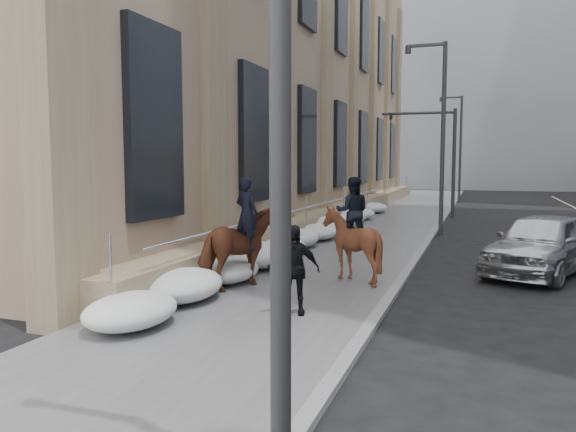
% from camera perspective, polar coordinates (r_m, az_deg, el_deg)
% --- Properties ---
extents(ground, '(140.00, 140.00, 0.00)m').
position_cam_1_polar(ground, '(11.72, -4.20, -9.72)').
color(ground, black).
rests_on(ground, ground).
extents(sidewalk, '(5.00, 80.00, 0.12)m').
position_cam_1_polar(sidewalk, '(21.09, 6.59, -2.75)').
color(sidewalk, '#515153').
rests_on(sidewalk, ground).
extents(curb, '(0.24, 80.00, 0.12)m').
position_cam_1_polar(curb, '(20.69, 13.70, -3.03)').
color(curb, slate).
rests_on(curb, ground).
extents(limestone_building, '(6.10, 44.00, 18.00)m').
position_cam_1_polar(limestone_building, '(32.40, 1.28, 15.86)').
color(limestone_building, '#967D62').
rests_on(limestone_building, ground).
extents(bg_building_mid, '(30.00, 12.00, 28.00)m').
position_cam_1_polar(bg_building_mid, '(71.23, 19.01, 14.03)').
color(bg_building_mid, slate).
rests_on(bg_building_mid, ground).
extents(bg_building_far, '(24.00, 12.00, 20.00)m').
position_cam_1_polar(bg_building_far, '(83.33, 11.94, 10.15)').
color(bg_building_far, gray).
rests_on(bg_building_far, ground).
extents(streetlight_mid, '(1.71, 0.24, 8.00)m').
position_cam_1_polar(streetlight_mid, '(24.49, 15.12, 8.84)').
color(streetlight_mid, '#2D2D30').
rests_on(streetlight_mid, ground).
extents(streetlight_far, '(1.71, 0.24, 8.00)m').
position_cam_1_polar(streetlight_far, '(44.44, 16.92, 7.21)').
color(streetlight_far, '#2D2D30').
rests_on(streetlight_far, ground).
extents(traffic_signal, '(4.10, 0.22, 6.00)m').
position_cam_1_polar(traffic_signal, '(32.48, 14.90, 6.96)').
color(traffic_signal, '#2D2D30').
rests_on(traffic_signal, ground).
extents(snow_bank, '(1.70, 18.10, 0.76)m').
position_cam_1_polar(snow_bank, '(19.58, 1.33, -2.14)').
color(snow_bank, silver).
rests_on(snow_bank, sidewalk).
extents(mounted_horse_left, '(1.71, 2.46, 2.62)m').
position_cam_1_polar(mounted_horse_left, '(13.15, -4.74, -2.96)').
color(mounted_horse_left, '#502718').
rests_on(mounted_horse_left, sidewalk).
extents(mounted_horse_right, '(1.82, 1.96, 2.59)m').
position_cam_1_polar(mounted_horse_right, '(14.05, 6.44, -2.28)').
color(mounted_horse_right, '#442213').
rests_on(mounted_horse_right, sidewalk).
extents(pedestrian, '(1.11, 0.79, 1.75)m').
position_cam_1_polar(pedestrian, '(10.93, 0.54, -5.46)').
color(pedestrian, black).
rests_on(pedestrian, sidewalk).
extents(car_silver, '(3.75, 5.37, 1.70)m').
position_cam_1_polar(car_silver, '(16.86, 24.37, -2.57)').
color(car_silver, '#9A9EA1').
rests_on(car_silver, ground).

